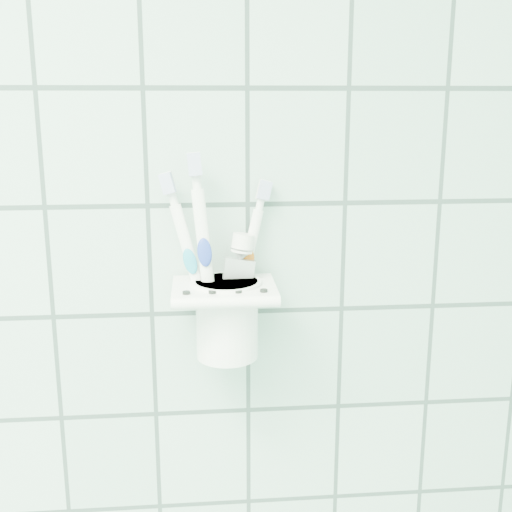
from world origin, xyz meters
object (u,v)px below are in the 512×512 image
at_px(toothbrush_orange, 227,263).
at_px(toothbrush_blue, 214,255).
at_px(holder_bracket, 224,291).
at_px(cup, 227,315).
at_px(toothbrush_pink, 215,261).
at_px(toothpaste_tube, 228,283).

bearing_deg(toothbrush_orange, toothbrush_blue, -133.73).
height_order(holder_bracket, toothbrush_blue, toothbrush_blue).
bearing_deg(cup, toothbrush_blue, -143.46).
height_order(holder_bracket, toothbrush_pink, toothbrush_pink).
distance_m(cup, toothbrush_orange, 0.06).
xyz_separation_m(toothbrush_blue, toothpaste_tube, (0.01, 0.02, -0.04)).
bearing_deg(toothbrush_orange, cup, -104.79).
bearing_deg(toothpaste_tube, toothbrush_blue, -130.11).
height_order(toothbrush_pink, toothbrush_orange, toothbrush_pink).
relative_size(toothbrush_pink, toothbrush_orange, 1.06).
relative_size(toothbrush_pink, toothpaste_tube, 1.51).
height_order(holder_bracket, toothpaste_tube, toothpaste_tube).
relative_size(cup, toothbrush_blue, 0.40).
bearing_deg(holder_bracket, cup, 47.89).
xyz_separation_m(toothbrush_pink, toothpaste_tube, (0.01, 0.01, -0.03)).
bearing_deg(toothbrush_orange, toothbrush_pink, -141.89).
bearing_deg(toothbrush_orange, toothpaste_tube, -93.62).
bearing_deg(toothbrush_pink, toothpaste_tube, 48.12).
distance_m(holder_bracket, toothbrush_orange, 0.03).
distance_m(holder_bracket, toothbrush_blue, 0.04).
bearing_deg(toothbrush_blue, toothbrush_orange, 54.96).
bearing_deg(toothbrush_pink, toothbrush_orange, 55.79).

